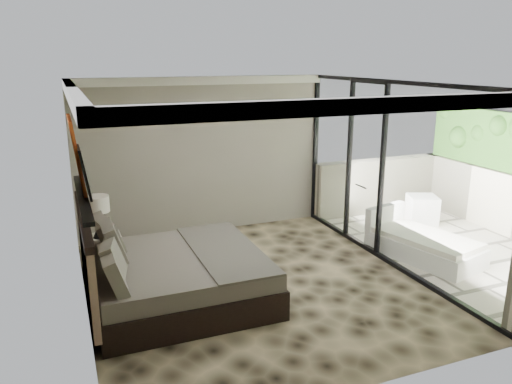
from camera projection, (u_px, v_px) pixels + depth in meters
name	position (u px, v px, depth m)	size (l,w,h in m)	color
floor	(255.00, 285.00, 7.05)	(5.00, 5.00, 0.00)	black
ceiling	(255.00, 84.00, 6.32)	(4.50, 5.00, 0.02)	silver
back_wall	(204.00, 156.00, 8.92)	(4.50, 0.02, 2.80)	gray
left_wall	(79.00, 208.00, 5.88)	(0.02, 5.00, 2.80)	gray
glass_wall	(394.00, 176.00, 7.49)	(0.08, 5.00, 2.80)	white
terrace_slab	(461.00, 252.00, 8.41)	(3.00, 5.00, 0.12)	beige
picture_ledge	(83.00, 197.00, 5.97)	(0.12, 2.20, 0.05)	black
bed	(171.00, 275.00, 6.52)	(2.28, 2.20, 1.26)	black
nightstand	(103.00, 253.00, 7.49)	(0.55, 0.55, 0.55)	black
table_lamp	(98.00, 211.00, 7.34)	(0.35, 0.35, 0.64)	black
abstract_canvas	(76.00, 154.00, 6.10)	(0.04, 0.90, 0.90)	#B8150F
framed_print	(84.00, 172.00, 5.80)	(0.03, 0.50, 0.60)	black
ottoman	(422.00, 209.00, 9.69)	(0.53, 0.53, 0.53)	white
lounger	(421.00, 244.00, 8.01)	(1.28, 1.91, 0.68)	white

